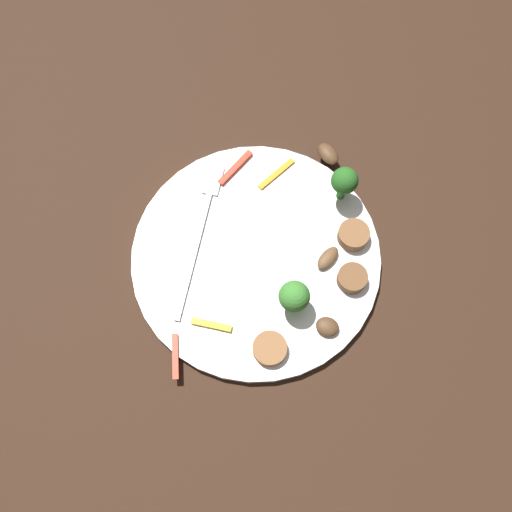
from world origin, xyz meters
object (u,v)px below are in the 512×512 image
plate (256,258)px  mushroom_2 (328,258)px  pepper_strip_3 (175,356)px  pepper_strip_2 (276,174)px  broccoli_floret_1 (344,181)px  pepper_strip_1 (235,168)px  mushroom_1 (327,327)px  sausage_slice_2 (353,235)px  mushroom_0 (328,154)px  sausage_slice_0 (268,349)px  sausage_slice_1 (352,278)px  pepper_strip_0 (211,325)px  broccoli_floret_0 (294,297)px  fork (201,228)px

plate → mushroom_2: size_ratio=8.83×
plate → pepper_strip_3: (-0.10, 0.09, 0.01)m
pepper_strip_2 → broccoli_floret_1: bearing=-118.4°
pepper_strip_1 → mushroom_1: bearing=-160.1°
plate → pepper_strip_3: pepper_strip_3 is taller
sausage_slice_2 → mushroom_2: sausage_slice_2 is taller
mushroom_0 → mushroom_2: bearing=169.7°
mushroom_0 → sausage_slice_0: bearing=154.8°
broccoli_floret_1 → mushroom_2: size_ratio=1.71×
sausage_slice_2 → pepper_strip_1: 0.15m
sausage_slice_1 → mushroom_0: (0.15, -0.00, -0.00)m
plate → mushroom_2: (-0.01, -0.07, 0.01)m
mushroom_2 → pepper_strip_2: bearing=20.0°
mushroom_0 → pepper_strip_0: bearing=139.2°
pepper_strip_1 → pepper_strip_2: pepper_strip_1 is taller
broccoli_floret_0 → sausage_slice_2: size_ratio=1.39×
fork → mushroom_1: bearing=-117.8°
pepper_strip_2 → plate: bearing=159.0°
plate → mushroom_0: bearing=-42.0°
mushroom_2 → pepper_strip_1: bearing=34.7°
pepper_strip_1 → fork: bearing=145.5°
broccoli_floret_1 → mushroom_1: 0.15m
sausage_slice_0 → sausage_slice_1: size_ratio=1.12×
plate → pepper_strip_0: bearing=141.0°
fork → mushroom_0: size_ratio=5.90×
mushroom_1 → mushroom_2: (0.07, -0.01, -0.00)m
pepper_strip_0 → pepper_strip_1: size_ratio=0.81×
plate → sausage_slice_2: size_ratio=7.95×
fork → sausage_slice_0: size_ratio=4.99×
broccoli_floret_1 → pepper_strip_3: (-0.15, 0.20, -0.03)m
broccoli_floret_0 → sausage_slice_1: size_ratio=1.49×
plate → mushroom_1: mushroom_1 is taller
mushroom_1 → broccoli_floret_0: bearing=46.7°
pepper_strip_3 → pepper_strip_0: bearing=-55.3°
mushroom_2 → pepper_strip_0: bearing=112.6°
sausage_slice_1 → mushroom_1: 0.06m
plate → broccoli_floret_1: bearing=-60.6°
sausage_slice_0 → pepper_strip_2: bearing=-10.8°
mushroom_0 → mushroom_2: 0.12m
sausage_slice_2 → pepper_strip_0: bearing=115.1°
broccoli_floret_1 → pepper_strip_2: size_ratio=1.01×
sausage_slice_2 → sausage_slice_0: bearing=135.2°
mushroom_2 → broccoli_floret_1: bearing=-20.7°
plate → fork: 0.07m
plate → broccoli_floret_1: size_ratio=5.15×
broccoli_floret_1 → sausage_slice_1: size_ratio=1.66×
sausage_slice_1 → mushroom_0: size_ratio=1.06×
fork → mushroom_2: 0.14m
fork → pepper_strip_1: size_ratio=3.36×
sausage_slice_0 → pepper_strip_3: bearing=86.6°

